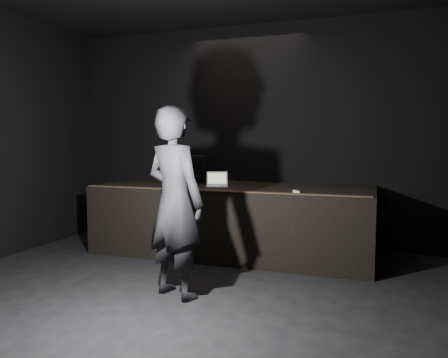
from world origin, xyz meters
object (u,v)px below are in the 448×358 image
(stage_monitor, at_px, (189,169))
(person, at_px, (175,202))
(beer_can, at_px, (182,179))
(stage_riser, at_px, (233,219))
(laptop, at_px, (217,183))

(stage_monitor, distance_m, person, 2.44)
(stage_monitor, bearing_deg, person, -75.03)
(stage_monitor, bearing_deg, beer_can, -88.03)
(beer_can, bearing_deg, stage_riser, 1.39)
(stage_monitor, relative_size, laptop, 1.77)
(stage_riser, xyz_separation_m, laptop, (-0.20, -0.14, 0.56))
(stage_riser, relative_size, stage_monitor, 5.92)
(stage_riser, bearing_deg, beer_can, -178.61)
(beer_can, height_order, person, person)
(stage_monitor, distance_m, beer_can, 0.41)
(stage_riser, distance_m, laptop, 0.60)
(laptop, relative_size, person, 0.19)
(beer_can, distance_m, person, 2.05)
(stage_monitor, xyz_separation_m, laptop, (0.66, -0.50, -0.16))
(laptop, bearing_deg, person, -103.81)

